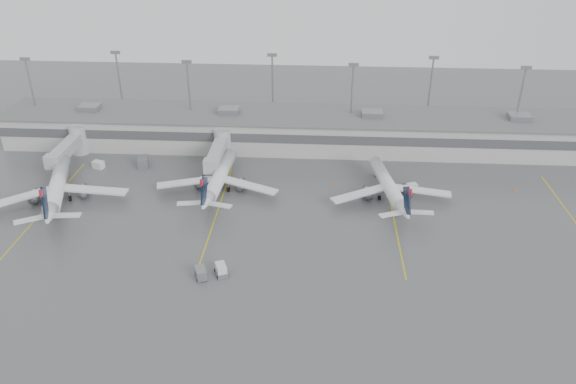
# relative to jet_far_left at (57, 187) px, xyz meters

# --- Properties ---
(ground) EXTENTS (260.00, 260.00, 0.00)m
(ground) POSITION_rel_jet_far_left_xyz_m (50.86, -26.49, -3.20)
(ground) COLOR #4B4B4D
(ground) RESTS_ON ground
(terminal) EXTENTS (152.00, 17.00, 9.45)m
(terminal) POSITION_rel_jet_far_left_xyz_m (50.86, 31.49, 0.97)
(terminal) COLOR #AEAEA9
(terminal) RESTS_ON ground
(light_masts) EXTENTS (142.40, 8.00, 20.60)m
(light_masts) POSITION_rel_jet_far_left_xyz_m (50.86, 37.26, 8.83)
(light_masts) COLOR gray
(light_masts) RESTS_ON ground
(jet_bridge_left) EXTENTS (4.00, 17.20, 7.00)m
(jet_bridge_left) POSITION_rel_jet_far_left_xyz_m (-4.64, 19.23, 0.67)
(jet_bridge_left) COLOR #95979A
(jet_bridge_left) RESTS_ON ground
(jet_bridge_right) EXTENTS (4.00, 17.20, 7.00)m
(jet_bridge_right) POSITION_rel_jet_far_left_xyz_m (30.36, 19.23, 0.67)
(jet_bridge_right) COLOR #95979A
(jet_bridge_right) RESTS_ON ground
(stand_markings) EXTENTS (105.25, 40.00, 0.01)m
(stand_markings) POSITION_rel_jet_far_left_xyz_m (50.86, -2.49, -3.20)
(stand_markings) COLOR #CBBD0B
(stand_markings) RESTS_ON ground
(jet_far_left) EXTENTS (27.12, 30.88, 10.30)m
(jet_far_left) POSITION_rel_jet_far_left_xyz_m (0.00, 0.00, 0.00)
(jet_far_left) COLOR silver
(jet_far_left) RESTS_ON ground
(jet_mid_left) EXTENTS (26.07, 29.27, 9.47)m
(jet_mid_left) POSITION_rel_jet_far_left_xyz_m (32.32, 6.75, -0.26)
(jet_mid_left) COLOR silver
(jet_mid_left) RESTS_ON ground
(jet_mid_right) EXTENTS (24.97, 28.23, 9.19)m
(jet_mid_right) POSITION_rel_jet_far_left_xyz_m (67.93, 5.31, -0.34)
(jet_mid_right) COLOR silver
(jet_mid_right) RESTS_ON ground
(baggage_tug) EXTENTS (2.77, 3.37, 1.87)m
(baggage_tug) POSITION_rel_jet_far_left_xyz_m (37.60, -22.73, -2.47)
(baggage_tug) COLOR silver
(baggage_tug) RESTS_ON ground
(baggage_cart) EXTENTS (2.54, 3.18, 1.79)m
(baggage_cart) POSITION_rel_jet_far_left_xyz_m (34.40, -23.93, -2.27)
(baggage_cart) COLOR slate
(baggage_cart) RESTS_ON ground
(gse_uld_a) EXTENTS (2.84, 2.34, 1.73)m
(gse_uld_a) POSITION_rel_jet_far_left_xyz_m (2.61, 15.53, -2.33)
(gse_uld_a) COLOR silver
(gse_uld_a) RESTS_ON ground
(gse_uld_b) EXTENTS (2.63, 2.27, 1.57)m
(gse_uld_b) POSITION_rel_jet_far_left_xyz_m (29.01, 14.76, -2.42)
(gse_uld_b) COLOR silver
(gse_uld_b) RESTS_ON ground
(gse_uld_c) EXTENTS (2.52, 2.09, 1.52)m
(gse_uld_c) POSITION_rel_jet_far_left_xyz_m (73.35, 9.17, -2.44)
(gse_uld_c) COLOR silver
(gse_uld_c) RESTS_ON ground
(gse_loader) EXTENTS (3.12, 4.11, 2.28)m
(gse_loader) POSITION_rel_jet_far_left_xyz_m (12.65, 17.09, -2.06)
(gse_loader) COLOR slate
(gse_loader) RESTS_ON ground
(cone_a) EXTENTS (0.40, 0.40, 0.64)m
(cone_a) POSITION_rel_jet_far_left_xyz_m (-4.62, 3.59, -2.88)
(cone_a) COLOR #FF6305
(cone_a) RESTS_ON ground
(cone_b) EXTENTS (0.50, 0.50, 0.79)m
(cone_b) POSITION_rel_jet_far_left_xyz_m (33.85, 10.16, -2.81)
(cone_b) COLOR #FF6305
(cone_b) RESTS_ON ground
(cone_c) EXTENTS (0.39, 0.39, 0.62)m
(cone_c) POSITION_rel_jet_far_left_xyz_m (56.86, 10.84, -2.89)
(cone_c) COLOR #FF6305
(cone_c) RESTS_ON ground
(cone_d) EXTENTS (0.43, 0.43, 0.68)m
(cone_d) POSITION_rel_jet_far_left_xyz_m (95.37, 9.86, -2.86)
(cone_d) COLOR #FF6305
(cone_d) RESTS_ON ground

